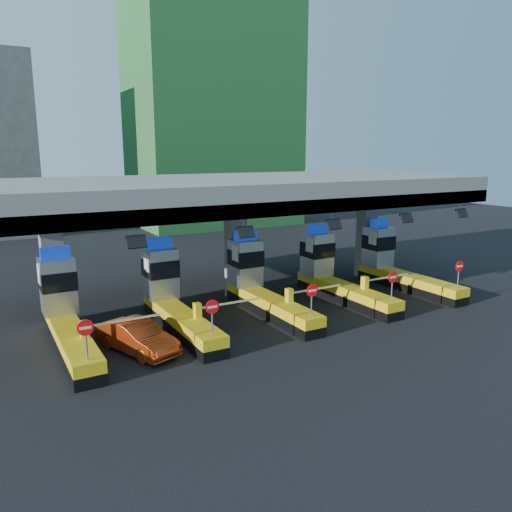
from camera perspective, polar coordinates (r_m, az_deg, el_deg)
ground at (r=27.30m, az=0.61°, el=-6.20°), size 120.00×120.00×0.00m
toll_canopy at (r=28.57m, az=-2.28°, el=7.17°), size 28.00×12.09×7.00m
toll_lane_far_left at (r=23.99m, az=-21.01°, el=-6.08°), size 4.43×8.00×4.16m
toll_lane_left at (r=25.12m, az=-9.66°, el=-4.65°), size 4.43×8.00×4.16m
toll_lane_center at (r=27.13m, az=0.32°, el=-3.24°), size 4.43×8.00×4.16m
toll_lane_right at (r=29.86m, az=8.68°, el=-1.97°), size 4.43×8.00×4.16m
toll_lane_far_right at (r=33.12m, az=15.51°, el=-0.90°), size 4.43×8.00×4.16m
bg_building_scaffold at (r=60.18m, az=-5.01°, el=17.08°), size 18.00×12.00×28.00m
red_car at (r=22.18m, az=-13.41°, el=-9.00°), size 2.80×4.41×1.37m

